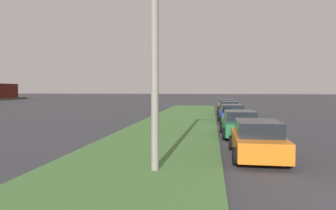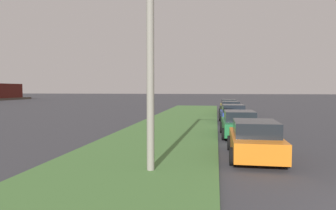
{
  "view_description": "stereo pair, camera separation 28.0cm",
  "coord_description": "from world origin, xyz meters",
  "px_view_note": "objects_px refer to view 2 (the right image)",
  "views": [
    {
      "loc": [
        -6.45,
        4.49,
        2.71
      ],
      "look_at": [
        12.37,
        7.19,
        1.68
      ],
      "focal_mm": 32.55,
      "sensor_mm": 36.0,
      "label": 1
    },
    {
      "loc": [
        -6.4,
        4.21,
        2.71
      ],
      "look_at": [
        12.37,
        7.19,
        1.68
      ],
      "focal_mm": 32.55,
      "sensor_mm": 36.0,
      "label": 2
    }
  ],
  "objects_px": {
    "parked_car_orange": "(255,140)",
    "parked_car_black": "(230,109)",
    "streetlight": "(161,34)",
    "parked_car_green": "(239,124)",
    "parked_car_blue": "(233,114)",
    "parked_car_yellow": "(229,106)"
  },
  "relations": [
    {
      "from": "parked_car_blue",
      "to": "streetlight",
      "type": "bearing_deg",
      "value": 166.74
    },
    {
      "from": "streetlight",
      "to": "parked_car_orange",
      "type": "bearing_deg",
      "value": -48.67
    },
    {
      "from": "parked_car_orange",
      "to": "parked_car_green",
      "type": "xyz_separation_m",
      "value": [
        5.32,
        0.22,
        0.0
      ]
    },
    {
      "from": "parked_car_orange",
      "to": "parked_car_green",
      "type": "relative_size",
      "value": 1.0
    },
    {
      "from": "parked_car_orange",
      "to": "parked_car_black",
      "type": "bearing_deg",
      "value": 0.93
    },
    {
      "from": "streetlight",
      "to": "parked_car_black",
      "type": "bearing_deg",
      "value": -8.25
    },
    {
      "from": "parked_car_green",
      "to": "parked_car_orange",
      "type": "bearing_deg",
      "value": -178.87
    },
    {
      "from": "parked_car_black",
      "to": "parked_car_yellow",
      "type": "relative_size",
      "value": 1.01
    },
    {
      "from": "parked_car_black",
      "to": "parked_car_yellow",
      "type": "xyz_separation_m",
      "value": [
        5.36,
        -0.06,
        0.0
      ]
    },
    {
      "from": "parked_car_black",
      "to": "streetlight",
      "type": "height_order",
      "value": "streetlight"
    },
    {
      "from": "parked_car_orange",
      "to": "streetlight",
      "type": "xyz_separation_m",
      "value": [
        -2.81,
        3.2,
        3.67
      ]
    },
    {
      "from": "parked_car_yellow",
      "to": "streetlight",
      "type": "bearing_deg",
      "value": 172.85
    },
    {
      "from": "parked_car_black",
      "to": "parked_car_blue",
      "type": "bearing_deg",
      "value": 176.74
    },
    {
      "from": "parked_car_green",
      "to": "parked_car_blue",
      "type": "distance_m",
      "value": 6.77
    },
    {
      "from": "parked_car_orange",
      "to": "parked_car_blue",
      "type": "relative_size",
      "value": 0.99
    },
    {
      "from": "parked_car_green",
      "to": "parked_car_black",
      "type": "bearing_deg",
      "value": -1.59
    },
    {
      "from": "parked_car_orange",
      "to": "parked_car_yellow",
      "type": "xyz_separation_m",
      "value": [
        23.68,
        0.07,
        0.0
      ]
    },
    {
      "from": "parked_car_orange",
      "to": "parked_car_yellow",
      "type": "bearing_deg",
      "value": 0.7
    },
    {
      "from": "parked_car_green",
      "to": "parked_car_yellow",
      "type": "xyz_separation_m",
      "value": [
        18.36,
        -0.14,
        0.0
      ]
    },
    {
      "from": "parked_car_blue",
      "to": "parked_car_yellow",
      "type": "bearing_deg",
      "value": -2.56
    },
    {
      "from": "parked_car_green",
      "to": "parked_car_black",
      "type": "relative_size",
      "value": 0.99
    },
    {
      "from": "parked_car_green",
      "to": "parked_car_yellow",
      "type": "bearing_deg",
      "value": -1.66
    }
  ]
}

